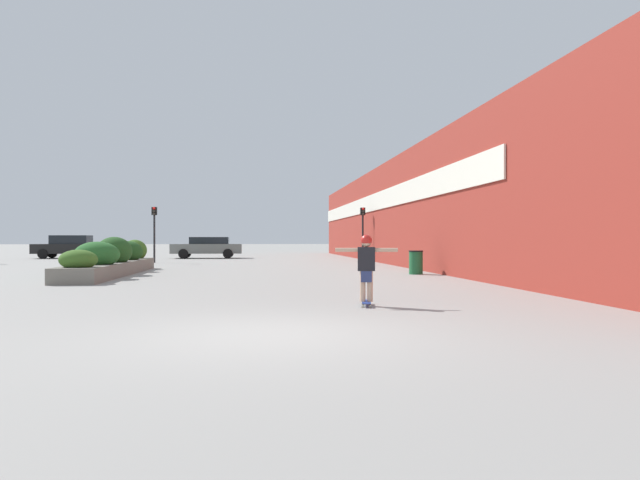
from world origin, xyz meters
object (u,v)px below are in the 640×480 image
Objects in this scene: trash_bin at (416,262)px; skateboarder at (366,261)px; skateboard at (366,303)px; car_center_right at (69,246)px; car_leftmost at (207,247)px; car_center_left at (492,247)px; traffic_light_left at (154,224)px; traffic_light_right at (363,224)px.

skateboarder is at bearing -111.25° from trash_bin.
car_center_right is (-14.93, 29.93, 0.76)m from skateboard.
skateboarder is 29.58m from car_leftmost.
trash_bin is 0.19× the size of car_center_left.
traffic_light_left is at bearing 134.39° from trash_bin.
car_center_left reaches higher than trash_bin.
traffic_light_right is at bearing 2.30° from traffic_light_left.
skateboarder is at bearing -70.20° from traffic_light_left.
trash_bin reaches higher than skateboard.
skateboard is 10.53m from trash_bin.
car_center_left is 1.53× the size of traffic_light_left.
car_center_left is at bearing 72.80° from skateboarder.
car_center_right is at bearing 84.78° from car_leftmost.
traffic_light_left is (7.13, -8.27, 1.33)m from car_center_right.
traffic_light_right is at bearing -112.23° from car_center_right.
car_leftmost is (-9.30, 19.27, 0.34)m from trash_bin.
car_leftmost is at bearing 144.24° from traffic_light_right.
traffic_light_left is 11.94m from traffic_light_right.
trash_bin is at bearing -91.49° from traffic_light_right.
car_center_left reaches higher than skateboard.
car_leftmost is 1.50× the size of traffic_light_right.
trash_bin is (3.81, 9.80, -0.44)m from skateboarder.
trash_bin is 17.99m from car_center_left.
car_center_left is 28.68m from car_center_right.
car_center_left is at bearing -102.03° from car_leftmost.
traffic_light_left is at bearing 120.61° from skateboard.
skateboard is 28.40m from car_center_left.
traffic_light_left is (-7.80, 21.66, 2.08)m from skateboard.
car_leftmost is at bearing -95.22° from car_center_right.
skateboarder reaches higher than trash_bin.
car_center_left is 1.07× the size of car_center_right.
traffic_light_right is (11.93, 0.48, 0.04)m from traffic_light_left.
skateboard is at bearing -70.20° from traffic_light_left.
traffic_light_left is at bearing 162.66° from car_leftmost.
skateboard is 0.24× the size of traffic_light_right.
car_leftmost is at bearing 115.76° from trash_bin.
traffic_light_left is 0.98× the size of traffic_light_right.
car_center_left reaches higher than skateboarder.
trash_bin is 0.20× the size of car_center_right.
trash_bin is at bearing 79.57° from skateboard.
car_center_right is 20.64m from traffic_light_right.
traffic_light_left is (-7.80, 21.66, 1.27)m from skateboarder.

